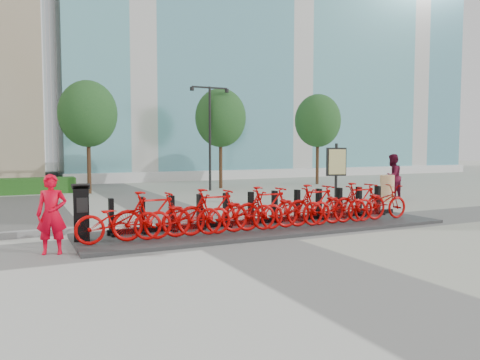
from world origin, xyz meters
name	(u,v)px	position (x,y,z in m)	size (l,w,h in m)	color
ground	(230,236)	(0.00, 0.00, 0.00)	(120.00, 120.00, 0.00)	#979A86
glass_building	(252,31)	(14.00, 26.00, 12.00)	(32.00, 16.00, 24.00)	teal
hedge_b	(4,187)	(-5.00, 13.20, 0.35)	(6.00, 1.20, 0.70)	#174215
tree_1	(88,114)	(-1.50, 12.00, 3.59)	(2.60, 2.60, 5.10)	#432819
tree_2	(221,118)	(5.00, 12.00, 3.59)	(2.60, 2.60, 5.10)	#432819
tree_3	(318,121)	(11.00, 12.00, 3.59)	(2.60, 2.60, 5.10)	#432819
streetlamp	(210,126)	(4.00, 11.00, 3.13)	(2.00, 0.20, 5.00)	black
dock_pad	(271,228)	(1.30, 0.30, 0.04)	(9.60, 2.40, 0.08)	#303031
dock_rail_posts	(264,207)	(1.36, 0.77, 0.51)	(8.02, 0.50, 0.85)	black
bike_0	(119,220)	(-2.60, -0.05, 0.56)	(0.64, 1.83, 0.96)	#B90201
bike_1	(153,215)	(-1.88, -0.05, 0.61)	(0.50, 1.78, 1.07)	#B90201
bike_2	(184,215)	(-1.16, -0.05, 0.56)	(0.64, 1.83, 0.96)	#B90201
bike_3	(213,211)	(-0.44, -0.05, 0.61)	(0.50, 1.78, 1.07)	#B90201
bike_4	(241,212)	(0.28, -0.05, 0.56)	(0.64, 1.83, 0.96)	#B90201
bike_5	(268,208)	(1.00, -0.05, 0.61)	(0.50, 1.78, 1.07)	#B90201
bike_6	(293,208)	(1.72, -0.05, 0.56)	(0.64, 1.83, 0.96)	#B90201
bike_7	(316,205)	(2.44, -0.05, 0.61)	(0.50, 1.78, 1.07)	#B90201
bike_8	(339,205)	(3.16, -0.05, 0.56)	(0.64, 1.83, 0.96)	#B90201
bike_9	(360,202)	(3.88, -0.05, 0.61)	(0.50, 1.78, 1.07)	#B90201
bike_10	(380,202)	(4.60, -0.05, 0.56)	(0.64, 1.83, 0.96)	#B90201
kiosk	(82,213)	(-3.30, 0.46, 0.68)	(0.43, 0.37, 1.25)	black
worker_red	(52,214)	(-3.94, -0.22, 0.79)	(0.57, 0.38, 1.58)	red
pedestrian	(392,177)	(9.27, 4.34, 0.91)	(0.89, 0.69, 1.82)	#550C23
construction_barrel	(387,189)	(8.26, 3.56, 0.52)	(0.54, 0.54, 1.04)	orange
map_sign	(336,164)	(5.87, 3.59, 1.48)	(0.73, 0.31, 2.24)	black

